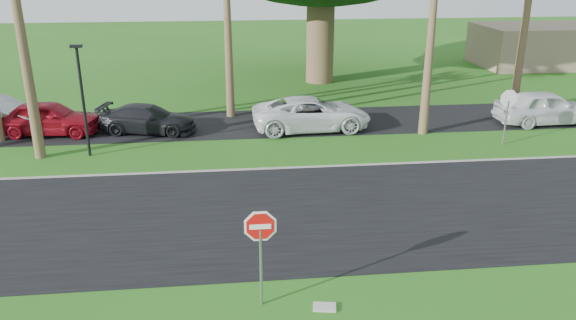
% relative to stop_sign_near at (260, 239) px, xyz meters
% --- Properties ---
extents(ground, '(120.00, 120.00, 0.00)m').
position_rel_stop_sign_near_xyz_m(ground, '(-0.50, 3.00, -1.77)').
color(ground, '#265916').
rests_on(ground, ground).
extents(road, '(120.00, 8.00, 0.02)m').
position_rel_stop_sign_near_xyz_m(road, '(-0.50, 5.00, -1.76)').
color(road, black).
rests_on(road, ground).
extents(parking_strip, '(120.00, 5.00, 0.02)m').
position_rel_stop_sign_near_xyz_m(parking_strip, '(-0.50, 15.50, -1.76)').
color(parking_strip, black).
rests_on(parking_strip, ground).
extents(curb, '(120.00, 0.12, 0.06)m').
position_rel_stop_sign_near_xyz_m(curb, '(-0.50, 9.05, -1.74)').
color(curb, gray).
rests_on(curb, ground).
extents(stop_sign_near, '(1.05, 0.07, 2.62)m').
position_rel_stop_sign_near_xyz_m(stop_sign_near, '(0.00, 0.00, 0.00)').
color(stop_sign_near, gray).
rests_on(stop_sign_near, ground).
extents(stop_sign_far, '(1.05, 0.07, 2.62)m').
position_rel_stop_sign_near_xyz_m(stop_sign_far, '(11.50, 11.00, 0.00)').
color(stop_sign_far, gray).
rests_on(stop_sign_far, ground).
extents(streetlight_right, '(0.45, 0.25, 4.64)m').
position_rel_stop_sign_near_xyz_m(streetlight_right, '(-6.50, 11.50, 0.88)').
color(streetlight_right, black).
rests_on(streetlight_right, ground).
extents(building_far, '(10.00, 6.00, 3.00)m').
position_rel_stop_sign_near_xyz_m(building_far, '(23.50, 29.00, -0.27)').
color(building_far, gray).
rests_on(building_far, ground).
extents(car_red, '(4.84, 2.30, 1.60)m').
position_rel_stop_sign_near_xyz_m(car_red, '(-8.98, 14.72, -0.98)').
color(car_red, maroon).
rests_on(car_red, ground).
extents(car_dark, '(4.80, 2.72, 1.31)m').
position_rel_stop_sign_near_xyz_m(car_dark, '(-4.42, 14.55, -1.12)').
color(car_dark, black).
rests_on(car_dark, ground).
extents(car_minivan, '(5.77, 2.91, 1.57)m').
position_rel_stop_sign_near_xyz_m(car_minivan, '(3.34, 14.16, -0.99)').
color(car_minivan, white).
rests_on(car_minivan, ground).
extents(car_pickup, '(4.99, 2.12, 1.68)m').
position_rel_stop_sign_near_xyz_m(car_pickup, '(15.02, 13.86, -0.93)').
color(car_pickup, silver).
rests_on(car_pickup, ground).
extents(utility_slab, '(0.60, 0.44, 0.06)m').
position_rel_stop_sign_near_xyz_m(utility_slab, '(1.49, -0.33, -1.74)').
color(utility_slab, '#A9A9A1').
rests_on(utility_slab, ground).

